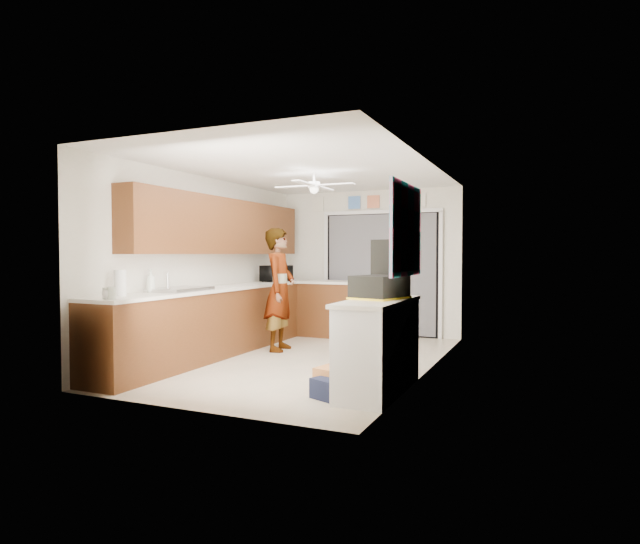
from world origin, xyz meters
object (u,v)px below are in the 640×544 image
(cup, at_px, (108,294))
(dog, at_px, (351,339))
(suitcase, at_px, (380,287))
(man, at_px, (280,289))
(paper_towel_roll, at_px, (120,283))
(cardboard_box, at_px, (338,381))
(navy_crate, at_px, (330,389))
(microwave, at_px, (276,274))
(soap_bottle, at_px, (151,281))

(cup, height_order, dog, cup)
(suitcase, height_order, man, man)
(paper_towel_roll, relative_size, suitcase, 0.51)
(cardboard_box, bearing_deg, navy_crate, -90.00)
(microwave, xyz_separation_m, cardboard_box, (2.23, -2.85, -0.95))
(soap_bottle, distance_m, cardboard_box, 2.63)
(cup, bearing_deg, paper_towel_roll, 117.81)
(cardboard_box, xyz_separation_m, navy_crate, (0.00, -0.20, -0.03))
(cup, bearing_deg, soap_bottle, 104.83)
(microwave, bearing_deg, navy_crate, -133.00)
(cup, height_order, suitcase, suitcase)
(cup, bearing_deg, dog, 58.24)
(man, bearing_deg, navy_crate, -151.12)
(soap_bottle, xyz_separation_m, suitcase, (2.77, 0.27, -0.02))
(cup, relative_size, suitcase, 0.23)
(cup, relative_size, paper_towel_roll, 0.44)
(cup, bearing_deg, microwave, 90.36)
(paper_towel_roll, distance_m, dog, 3.09)
(microwave, xyz_separation_m, dog, (1.68, -0.98, -0.84))
(dog, bearing_deg, microwave, 159.72)
(microwave, distance_m, soap_bottle, 2.77)
(suitcase, relative_size, man, 0.32)
(soap_bottle, distance_m, dog, 2.74)
(paper_towel_roll, height_order, cardboard_box, paper_towel_roll)
(paper_towel_roll, height_order, dog, paper_towel_roll)
(navy_crate, bearing_deg, cup, -164.49)
(paper_towel_roll, xyz_separation_m, suitcase, (2.72, 0.82, -0.02))
(soap_bottle, height_order, dog, soap_bottle)
(cardboard_box, bearing_deg, microwave, 128.08)
(cardboard_box, xyz_separation_m, dog, (-0.55, 1.87, 0.11))
(paper_towel_roll, xyz_separation_m, navy_crate, (2.40, 0.26, -0.99))
(paper_towel_roll, height_order, navy_crate, paper_towel_roll)
(dog, bearing_deg, cardboard_box, -63.70)
(microwave, height_order, cup, microwave)
(man, bearing_deg, dog, -101.00)
(microwave, relative_size, suitcase, 0.87)
(paper_towel_roll, xyz_separation_m, cardboard_box, (2.40, 0.46, -0.95))
(cup, bearing_deg, suitcase, 24.93)
(microwave, bearing_deg, cup, -168.82)
(microwave, relative_size, man, 0.27)
(paper_towel_roll, distance_m, navy_crate, 2.60)
(microwave, bearing_deg, cardboard_box, -131.10)
(microwave, bearing_deg, dog, -109.42)
(microwave, height_order, cardboard_box, microwave)
(cup, xyz_separation_m, dog, (1.66, 2.68, -0.76))
(microwave, distance_m, suitcase, 3.57)
(soap_bottle, relative_size, cardboard_box, 0.68)
(cup, xyz_separation_m, suitcase, (2.53, 1.18, 0.07))
(soap_bottle, bearing_deg, navy_crate, -6.77)
(soap_bottle, relative_size, cup, 2.23)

